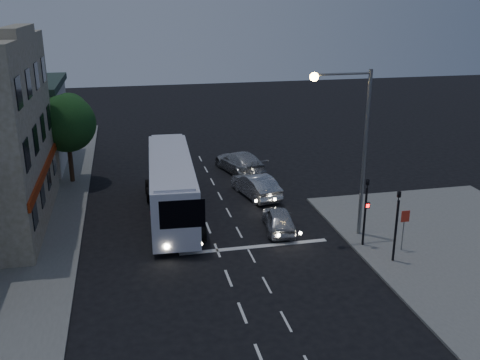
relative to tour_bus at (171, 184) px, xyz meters
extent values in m
plane|color=black|center=(1.80, -7.39, -1.97)|extent=(120.00, 120.00, 0.00)
cube|color=silver|center=(1.80, -14.39, -1.96)|extent=(0.12, 1.60, 0.01)
cube|color=silver|center=(1.80, -11.39, -1.96)|extent=(0.12, 1.60, 0.01)
cube|color=silver|center=(1.80, -8.39, -1.96)|extent=(0.12, 1.60, 0.01)
cube|color=silver|center=(1.80, -5.39, -1.96)|extent=(0.12, 1.60, 0.01)
cube|color=silver|center=(1.80, -2.39, -1.96)|extent=(0.12, 1.60, 0.01)
cube|color=silver|center=(1.80, 0.61, -1.96)|extent=(0.12, 1.60, 0.01)
cube|color=silver|center=(1.80, 3.61, -1.96)|extent=(0.12, 1.60, 0.01)
cube|color=silver|center=(1.80, 6.61, -1.96)|extent=(0.12, 1.60, 0.01)
cube|color=silver|center=(1.80, 9.61, -1.96)|extent=(0.12, 1.60, 0.01)
cube|color=silver|center=(3.40, -12.39, -1.96)|extent=(0.10, 1.50, 0.01)
cube|color=silver|center=(3.40, -9.39, -1.96)|extent=(0.10, 1.50, 0.01)
cube|color=silver|center=(3.40, -6.39, -1.96)|extent=(0.10, 1.50, 0.01)
cube|color=silver|center=(3.40, -3.39, -1.96)|extent=(0.10, 1.50, 0.01)
cube|color=silver|center=(3.40, -0.39, -1.96)|extent=(0.10, 1.50, 0.01)
cube|color=silver|center=(3.40, 2.61, -1.96)|extent=(0.10, 1.50, 0.01)
cube|color=silver|center=(3.40, 5.61, -1.96)|extent=(0.10, 1.50, 0.01)
cube|color=silver|center=(3.40, 8.61, -1.96)|extent=(0.10, 1.50, 0.01)
cube|color=silver|center=(3.40, 11.61, -1.96)|extent=(0.10, 1.50, 0.01)
cube|color=silver|center=(3.80, -5.39, -1.96)|extent=(8.00, 0.35, 0.01)
cube|color=white|center=(0.00, 0.00, -0.04)|extent=(3.09, 11.94, 3.15)
cube|color=white|center=(0.00, 0.00, 1.58)|extent=(2.67, 11.53, 0.18)
cube|color=black|center=(0.00, -5.87, 0.45)|extent=(2.27, 0.24, 1.48)
cube|color=black|center=(1.24, 0.49, 0.60)|extent=(0.56, 9.85, 0.89)
cube|color=black|center=(-1.24, 0.49, 0.60)|extent=(0.56, 9.85, 0.89)
cube|color=#AC0D31|center=(1.25, 0.99, -0.49)|extent=(0.32, 5.42, 1.38)
cube|color=#AC0D31|center=(-1.25, 0.99, -0.49)|extent=(0.32, 5.42, 1.38)
cylinder|color=black|center=(-1.23, -4.14, -1.47)|extent=(0.40, 1.00, 0.99)
cylinder|color=black|center=(1.23, -4.14, -1.47)|extent=(0.40, 1.00, 0.99)
cylinder|color=black|center=(-1.23, 2.46, -1.47)|extent=(0.40, 1.00, 0.99)
cylinder|color=black|center=(1.23, 2.46, -1.47)|extent=(0.40, 1.00, 0.99)
cylinder|color=black|center=(-1.23, 4.14, -1.47)|extent=(0.40, 1.00, 0.99)
cylinder|color=black|center=(1.23, 4.14, -1.47)|extent=(0.40, 1.00, 0.99)
cylinder|color=#FFF2CC|center=(-0.84, -5.94, -1.23)|extent=(0.26, 0.06, 0.26)
cylinder|color=#FFF2CC|center=(0.84, -5.94, -1.23)|extent=(0.26, 0.06, 0.26)
imported|color=#BABBBD|center=(5.66, -3.59, -1.30)|extent=(2.06, 4.06, 1.33)
imported|color=#BABABA|center=(5.72, 2.03, -1.20)|extent=(2.57, 4.90, 1.54)
imported|color=#AFAFAF|center=(5.82, 7.40, -1.16)|extent=(3.47, 5.90, 1.60)
cylinder|color=black|center=(9.40, -6.59, -0.25)|extent=(0.12, 0.12, 3.20)
imported|color=black|center=(9.40, -6.59, 1.80)|extent=(0.15, 0.18, 0.90)
cube|color=black|center=(9.40, -6.77, 0.45)|extent=(0.25, 0.12, 0.30)
cube|color=#FF0C0C|center=(9.40, -6.84, 0.45)|extent=(0.16, 0.02, 0.18)
cylinder|color=black|center=(10.10, -8.59, -0.25)|extent=(0.12, 0.12, 3.20)
imported|color=black|center=(10.10, -8.59, 1.80)|extent=(0.18, 0.15, 0.90)
cylinder|color=slate|center=(11.10, -7.59, -0.85)|extent=(0.06, 0.06, 2.00)
cube|color=red|center=(11.10, -7.66, 0.05)|extent=(0.45, 0.03, 0.60)
cylinder|color=slate|center=(9.80, -5.19, 2.65)|extent=(0.20, 0.20, 9.00)
cylinder|color=slate|center=(8.30, -5.19, 6.95)|extent=(3.00, 0.12, 0.12)
sphere|color=#FFBF59|center=(6.80, -5.19, 6.85)|extent=(0.44, 0.44, 0.44)
cube|color=#786E4F|center=(-7.70, 0.61, 8.40)|extent=(1.00, 12.00, 0.50)
cube|color=#786E4F|center=(-7.70, 0.61, 8.90)|extent=(1.00, 6.00, 0.50)
cube|color=#9B2B0A|center=(-7.15, 0.61, 1.15)|extent=(0.15, 12.00, 0.50)
cube|color=black|center=(-7.18, -3.89, 0.35)|extent=(0.06, 1.30, 1.50)
cube|color=black|center=(-7.18, -0.89, 0.35)|extent=(0.06, 1.30, 1.50)
cube|color=black|center=(-7.18, 2.11, 0.35)|extent=(0.06, 1.30, 1.50)
cube|color=black|center=(-7.18, 5.11, 0.35)|extent=(0.06, 1.30, 1.50)
cube|color=black|center=(-7.18, -3.89, 3.35)|extent=(0.06, 1.30, 1.50)
cube|color=black|center=(-7.18, -0.89, 3.35)|extent=(0.06, 1.30, 1.50)
cube|color=black|center=(-7.18, 2.11, 3.35)|extent=(0.06, 1.30, 1.50)
cube|color=black|center=(-7.18, 5.11, 3.35)|extent=(0.06, 1.30, 1.50)
cube|color=black|center=(-7.18, -3.89, 6.35)|extent=(0.06, 1.30, 1.50)
cube|color=black|center=(-7.18, -0.89, 6.35)|extent=(0.06, 1.30, 1.50)
cube|color=black|center=(-7.18, 2.11, 6.35)|extent=(0.06, 1.30, 1.50)
cube|color=black|center=(-7.18, 5.11, 6.35)|extent=(0.06, 1.30, 1.50)
cube|color=#BAB6B2|center=(-11.70, 12.61, 1.15)|extent=(9.00, 9.00, 6.00)
cylinder|color=black|center=(-6.40, 7.61, -0.45)|extent=(0.32, 0.32, 2.80)
sphere|color=#193C19|center=(-6.40, 7.61, 2.35)|extent=(4.00, 4.00, 4.00)
sphere|color=#205A1F|center=(-6.20, 8.21, 3.05)|extent=(2.60, 2.60, 2.60)
sphere|color=#193C19|center=(-6.70, 7.01, 2.75)|extent=(2.40, 2.40, 2.40)
camera|label=1|loc=(-2.44, -30.29, 10.45)|focal=40.00mm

